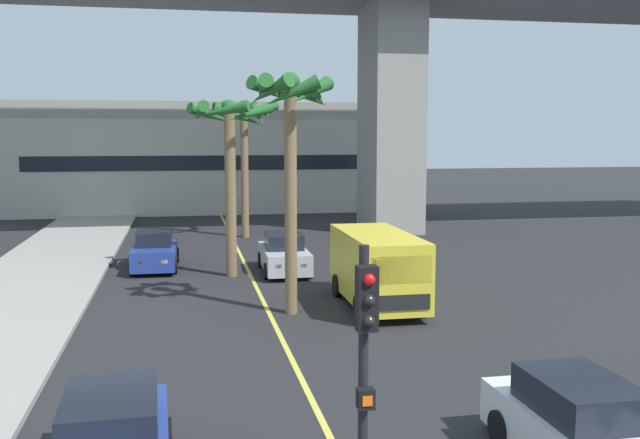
% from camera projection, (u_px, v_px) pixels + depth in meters
% --- Properties ---
extents(lane_stripe_center, '(0.14, 56.00, 0.01)m').
position_uv_depth(lane_stripe_center, '(263.00, 300.00, 23.58)').
color(lane_stripe_center, '#DBCC4C').
rests_on(lane_stripe_center, ground).
extents(pier_building_backdrop, '(28.43, 8.04, 7.69)m').
position_uv_depth(pier_building_backdrop, '(217.00, 158.00, 51.79)').
color(pier_building_backdrop, beige).
rests_on(pier_building_backdrop, ground).
extents(car_queue_front, '(1.91, 4.14, 1.56)m').
position_uv_depth(car_queue_front, '(155.00, 251.00, 29.10)').
color(car_queue_front, navy).
rests_on(car_queue_front, ground).
extents(car_queue_third, '(1.86, 4.12, 1.56)m').
position_uv_depth(car_queue_third, '(582.00, 431.00, 11.43)').
color(car_queue_third, white).
rests_on(car_queue_third, ground).
extents(car_queue_fourth, '(1.89, 4.13, 1.56)m').
position_uv_depth(car_queue_fourth, '(284.00, 255.00, 28.27)').
color(car_queue_fourth, '#B7BABF').
rests_on(car_queue_fourth, ground).
extents(delivery_van, '(2.18, 5.26, 2.36)m').
position_uv_depth(delivery_van, '(377.00, 267.00, 22.60)').
color(delivery_van, yellow).
rests_on(delivery_van, ground).
extents(traffic_light_median_near, '(0.24, 0.37, 4.20)m').
position_uv_depth(traffic_light_median_near, '(365.00, 371.00, 8.31)').
color(traffic_light_median_near, black).
rests_on(traffic_light_median_near, ground).
extents(palm_tree_near_median, '(3.31, 3.44, 6.80)m').
position_uv_depth(palm_tree_near_median, '(230.00, 138.00, 26.95)').
color(palm_tree_near_median, brown).
rests_on(palm_tree_near_median, ground).
extents(palm_tree_mid_median, '(3.53, 3.72, 7.26)m').
position_uv_depth(palm_tree_mid_median, '(245.00, 128.00, 37.34)').
color(palm_tree_mid_median, brown).
rests_on(palm_tree_mid_median, ground).
extents(palm_tree_far_median, '(2.68, 2.70, 7.31)m').
position_uv_depth(palm_tree_far_median, '(290.00, 120.00, 21.17)').
color(palm_tree_far_median, brown).
rests_on(palm_tree_far_median, ground).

